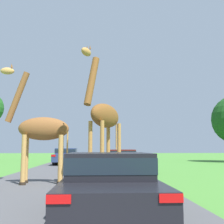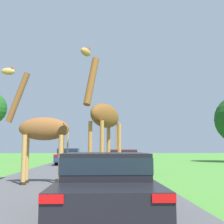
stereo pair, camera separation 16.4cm
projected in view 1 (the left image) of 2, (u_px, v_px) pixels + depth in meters
name	position (u px, v px, depth m)	size (l,w,h in m)	color
road	(87.00, 161.00, 30.82)	(7.33, 120.00, 0.00)	#4C4C4F
giraffe_near_road	(104.00, 118.00, 11.34)	(1.80, 2.72, 5.29)	#B77F3D
giraffe_companion	(41.00, 130.00, 11.68)	(2.92, 1.01, 4.97)	tan
car_lead_maroon	(109.00, 181.00, 6.22)	(1.96, 4.53, 1.33)	black
car_queue_right	(66.00, 156.00, 24.87)	(1.97, 4.33, 1.42)	navy
car_queue_left	(121.00, 160.00, 16.60)	(1.76, 4.32, 1.35)	#561914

